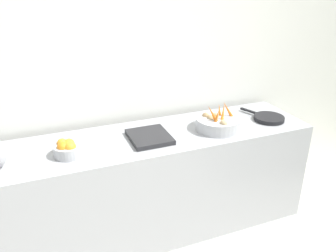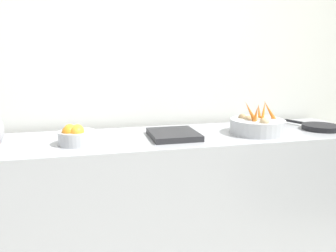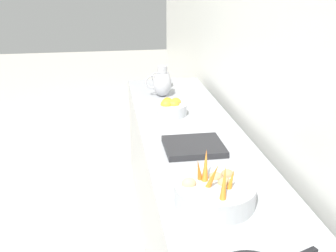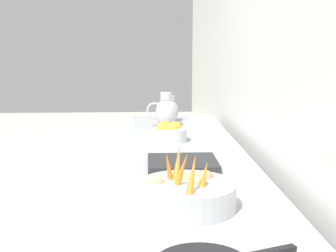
# 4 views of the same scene
# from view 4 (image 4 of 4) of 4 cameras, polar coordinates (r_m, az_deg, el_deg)

# --- Properties ---
(tile_wall_left) EXTENTS (0.10, 8.66, 3.00)m
(tile_wall_left) POSITION_cam_4_polar(r_m,az_deg,el_deg) (1.96, 17.33, 9.83)
(tile_wall_left) COLOR silver
(tile_wall_left) RESTS_ON ground_plane
(prep_counter) EXTENTS (0.66, 2.94, 0.89)m
(prep_counter) POSITION_cam_4_polar(r_m,az_deg,el_deg) (2.58, 2.53, -13.81)
(prep_counter) COLOR #9EA0A5
(prep_counter) RESTS_ON ground_plane
(vegetable_colander) EXTENTS (0.36, 0.36, 0.23)m
(vegetable_colander) POSITION_cam_4_polar(r_m,az_deg,el_deg) (1.74, 2.25, -8.33)
(vegetable_colander) COLOR #ADAFB5
(vegetable_colander) RESTS_ON prep_counter
(orange_bowl) EXTENTS (0.22, 0.22, 0.12)m
(orange_bowl) POSITION_cam_4_polar(r_m,az_deg,el_deg) (2.88, 0.13, -0.77)
(orange_bowl) COLOR #ADAFB5
(orange_bowl) RESTS_ON prep_counter
(metal_pitcher_tall) EXTENTS (0.21, 0.15, 0.25)m
(metal_pitcher_tall) POSITION_cam_4_polar(r_m,az_deg,el_deg) (3.32, -0.29, 1.75)
(metal_pitcher_tall) COLOR #A3A3A8
(metal_pitcher_tall) RESTS_ON prep_counter
(metal_pitcher_short) EXTENTS (0.17, 0.12, 0.20)m
(metal_pitcher_short) POSITION_cam_4_polar(r_m,az_deg,el_deg) (3.57, 0.29, 1.95)
(metal_pitcher_short) COLOR #939399
(metal_pitcher_short) RESTS_ON prep_counter
(counter_sink_basin) EXTENTS (0.34, 0.30, 0.04)m
(counter_sink_basin) POSITION_cam_4_polar(r_m,az_deg,el_deg) (2.30, 1.77, -4.57)
(counter_sink_basin) COLOR #232326
(counter_sink_basin) RESTS_ON prep_counter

